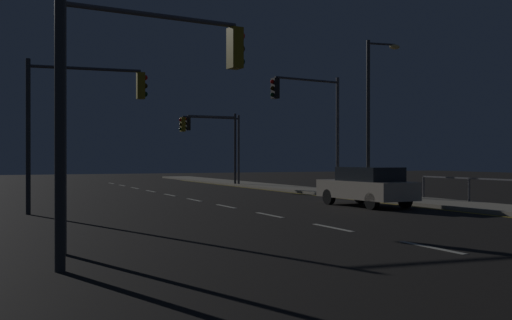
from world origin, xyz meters
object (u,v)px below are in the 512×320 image
Objects in this scene: traffic_light_far_right at (311,111)px; traffic_light_mid_left at (212,134)px; traffic_light_near_right at (213,134)px; street_lamp_median at (373,103)px; car at (367,186)px; traffic_light_overhead_east at (150,74)px; traffic_light_far_center at (82,106)px; street_lamp_across_street at (59,34)px.

traffic_light_mid_left is at bearing 91.19° from traffic_light_far_right.
street_lamp_median is (2.84, -14.75, 0.99)m from traffic_light_near_right.
car is 13.12m from traffic_light_overhead_east.
traffic_light_far_right is 1.18× the size of traffic_light_near_right.
traffic_light_far_right is at bearing 158.74° from street_lamp_median.
street_lamp_across_street reaches higher than traffic_light_far_center.
traffic_light_far_center reaches higher than traffic_light_near_right.
traffic_light_far_right is 13.08m from traffic_light_mid_left.
street_lamp_median reaches higher than traffic_light_mid_left.
traffic_light_far_center reaches higher than traffic_light_mid_left.
traffic_light_mid_left is at bearing 56.69° from traffic_light_far_center.
traffic_light_far_right reaches higher than traffic_light_mid_left.
car is 11.28m from traffic_light_far_center.
traffic_light_overhead_east is (-10.60, -7.17, 2.90)m from car.
traffic_light_near_right is (11.00, 26.05, -0.10)m from traffic_light_overhead_east.
traffic_light_overhead_east is 2.76m from street_lamp_across_street.
traffic_light_far_center is at bearing 170.95° from car.
street_lamp_median reaches higher than traffic_light_near_right.
traffic_light_near_right is 15.06m from street_lamp_median.
street_lamp_median is at bearing 9.80° from traffic_light_far_center.
car is 6.48m from street_lamp_median.
traffic_light_near_right is at bearing 88.77° from car.
car is at bearing -90.44° from traffic_light_mid_left.
traffic_light_far_right is 11.72m from traffic_light_far_center.
traffic_light_overhead_east is at bearing -140.78° from street_lamp_median.
traffic_light_mid_left is 30.13m from street_lamp_across_street.
traffic_light_mid_left reaches higher than car.
traffic_light_far_right is at bearing 17.50° from traffic_light_far_center.
street_lamp_across_street reaches higher than traffic_light_far_right.
traffic_light_far_center is at bearing -123.03° from traffic_light_near_right.
traffic_light_far_center reaches higher than car.
traffic_light_far_center is (-0.16, 8.88, 0.04)m from traffic_light_overhead_east.
traffic_light_near_right is at bearing 56.97° from traffic_light_far_center.
traffic_light_mid_left is (10.90, 16.59, -0.19)m from traffic_light_far_center.
traffic_light_overhead_east reaches higher than traffic_light_near_right.
street_lamp_across_street is (-13.07, -14.20, -0.15)m from traffic_light_far_right.
traffic_light_far_right reaches higher than traffic_light_far_center.
street_lamp_across_street is at bearing -100.10° from traffic_light_far_center.
traffic_light_mid_left is 14.54m from street_lamp_median.
car is at bearing 34.07° from traffic_light_overhead_east.
car is 0.91× the size of traffic_light_near_right.
traffic_light_overhead_east is 8.88m from traffic_light_far_center.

